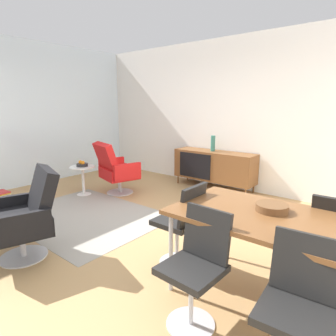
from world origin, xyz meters
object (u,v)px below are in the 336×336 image
object	(u,v)px
vase_cobalt	(213,143)
dining_chair_back_right	(336,237)
armchair_black_shell	(26,214)
dining_chair_front_right	(298,305)
dining_chair_front_left	(197,264)
side_table_round	(83,177)
fruit_bowl	(82,164)
dining_chair_near_window	(182,221)
dining_table	(275,222)
lounge_chair_red	(116,168)
sideboard	(214,166)
wooden_bowl_on_table	(272,207)

from	to	relation	value
vase_cobalt	dining_chair_back_right	bearing A→B (deg)	-40.11
vase_cobalt	armchair_black_shell	size ratio (longest dim) A/B	0.31
vase_cobalt	dining_chair_front_right	distance (m)	4.02
dining_chair_front_left	side_table_round	distance (m)	3.55
dining_chair_back_right	fruit_bowl	xyz separation A→B (m)	(-4.00, 0.20, 0.09)
dining_chair_front_left	dining_chair_back_right	size ratio (longest dim) A/B	1.00
dining_chair_near_window	side_table_round	distance (m)	2.86
armchair_black_shell	fruit_bowl	bearing A→B (deg)	130.17
dining_table	lounge_chair_red	world-z (taller)	lounge_chair_red
dining_chair_back_right	armchair_black_shell	distance (m)	2.98
dining_chair_front_right	armchair_black_shell	distance (m)	2.63
dining_chair_front_left	dining_table	bearing A→B (deg)	58.13
dining_table	side_table_round	world-z (taller)	dining_table
sideboard	side_table_round	bearing A→B (deg)	-130.84
dining_chair_front_left	dining_chair_front_right	bearing A→B (deg)	-0.01
vase_cobalt	dining_chair_front_right	xyz separation A→B (m)	(2.43, -3.17, -0.40)
dining_chair_front_left	dining_chair_front_right	size ratio (longest dim) A/B	1.00
vase_cobalt	armchair_black_shell	bearing A→B (deg)	-92.86
side_table_round	dining_chair_back_right	bearing A→B (deg)	-2.88
sideboard	fruit_bowl	world-z (taller)	sideboard
wooden_bowl_on_table	lounge_chair_red	xyz separation A→B (m)	(-3.17, 1.06, -0.30)
vase_cobalt	dining_table	bearing A→B (deg)	-51.38
vase_cobalt	fruit_bowl	distance (m)	2.44
wooden_bowl_on_table	sideboard	bearing A→B (deg)	128.39
dining_table	side_table_round	distance (m)	3.74
dining_chair_front_left	dining_chair_near_window	world-z (taller)	same
dining_chair_near_window	fruit_bowl	world-z (taller)	dining_chair_near_window
wooden_bowl_on_table	dining_table	bearing A→B (deg)	-59.20
lounge_chair_red	fruit_bowl	bearing A→B (deg)	-134.44
armchair_black_shell	side_table_round	distance (m)	2.15
wooden_bowl_on_table	dining_chair_back_right	xyz separation A→B (m)	(0.42, 0.45, -0.30)
armchair_black_shell	side_table_round	bearing A→B (deg)	130.13
dining_chair_near_window	fruit_bowl	size ratio (longest dim) A/B	4.28
wooden_bowl_on_table	dining_chair_back_right	size ratio (longest dim) A/B	0.30
dining_chair_front_right	armchair_black_shell	bearing A→B (deg)	-172.94
side_table_round	dining_table	bearing A→B (deg)	-11.77
dining_chair_front_left	fruit_bowl	world-z (taller)	dining_chair_front_left
sideboard	wooden_bowl_on_table	world-z (taller)	wooden_bowl_on_table
vase_cobalt	armchair_black_shell	distance (m)	3.52
lounge_chair_red	fruit_bowl	size ratio (longest dim) A/B	4.73
sideboard	wooden_bowl_on_table	xyz separation A→B (m)	(1.98, -2.50, 0.33)
dining_table	vase_cobalt	bearing A→B (deg)	128.62
dining_chair_front_right	armchair_black_shell	xyz separation A→B (m)	(-2.61, -0.32, -0.00)
dining_chair_front_left	dining_chair_back_right	xyz separation A→B (m)	(0.70, 1.12, 0.00)
sideboard	side_table_round	xyz separation A→B (m)	(-1.60, -1.85, -0.12)
dining_table	wooden_bowl_on_table	xyz separation A→B (m)	(-0.07, 0.11, 0.07)
dining_table	dining_chair_back_right	xyz separation A→B (m)	(0.35, 0.56, -0.23)
vase_cobalt	side_table_round	size ratio (longest dim) A/B	0.57
dining_chair_near_window	lounge_chair_red	world-z (taller)	lounge_chair_red
wooden_bowl_on_table	armchair_black_shell	distance (m)	2.43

